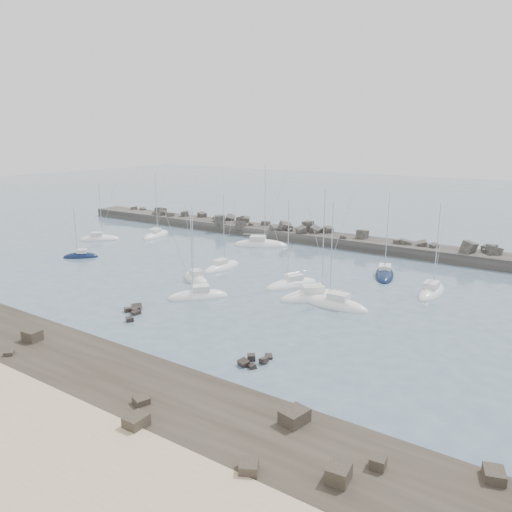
% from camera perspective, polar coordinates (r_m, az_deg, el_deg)
% --- Properties ---
extents(ground, '(400.00, 400.00, 0.00)m').
position_cam_1_polar(ground, '(63.11, -5.27, -5.03)').
color(ground, slate).
rests_on(ground, ground).
extents(rock_shelf, '(140.00, 12.10, 1.94)m').
position_cam_1_polar(rock_shelf, '(49.30, -21.81, -11.59)').
color(rock_shelf, '#2B241D').
rests_on(rock_shelf, ground).
extents(rock_cluster_near, '(3.66, 4.57, 1.12)m').
position_cam_1_polar(rock_cluster_near, '(60.30, -13.78, -6.17)').
color(rock_cluster_near, black).
rests_on(rock_cluster_near, ground).
extents(rock_cluster_far, '(2.25, 3.70, 0.88)m').
position_cam_1_polar(rock_cluster_far, '(46.38, -0.30, -11.92)').
color(rock_cluster_far, black).
rests_on(rock_cluster_far, ground).
extents(breakwater, '(115.00, 7.70, 5.24)m').
position_cam_1_polar(breakwater, '(97.52, 5.63, 1.95)').
color(breakwater, '#33312D').
rests_on(breakwater, ground).
extents(sailboat_0, '(7.07, 7.01, 12.10)m').
position_cam_1_polar(sailboat_0, '(102.40, -17.47, 1.83)').
color(sailboat_0, white).
rests_on(sailboat_0, ground).
extents(sailboat_1, '(4.71, 9.09, 13.73)m').
position_cam_1_polar(sailboat_1, '(103.33, -11.35, 2.31)').
color(sailboat_1, white).
rests_on(sailboat_1, ground).
extents(sailboat_2, '(5.48, 5.14, 9.35)m').
position_cam_1_polar(sailboat_2, '(88.93, -19.40, -0.08)').
color(sailboat_2, '#0E1C3D').
rests_on(sailboat_2, ground).
extents(sailboat_3, '(2.70, 7.78, 12.20)m').
position_cam_1_polar(sailboat_3, '(77.39, -3.92, -1.32)').
color(sailboat_3, white).
rests_on(sailboat_3, ground).
extents(sailboat_4, '(10.46, 7.35, 15.97)m').
position_cam_1_polar(sailboat_4, '(92.52, 0.51, 1.25)').
color(sailboat_4, white).
rests_on(sailboat_4, ground).
extents(sailboat_5, '(7.35, 5.19, 11.53)m').
position_cam_1_polar(sailboat_5, '(71.37, -6.91, -2.69)').
color(sailboat_5, white).
rests_on(sailboat_5, ground).
extents(sailboat_6, '(5.82, 8.36, 12.82)m').
position_cam_1_polar(sailboat_6, '(68.62, 4.10, -3.32)').
color(sailboat_6, white).
rests_on(sailboat_6, ground).
extents(sailboat_7, '(8.59, 8.87, 14.90)m').
position_cam_1_polar(sailboat_7, '(63.71, 6.85, -4.75)').
color(sailboat_7, white).
rests_on(sailboat_7, ground).
extents(sailboat_8, '(5.29, 8.90, 13.41)m').
position_cam_1_polar(sailboat_8, '(75.54, 14.46, -2.12)').
color(sailboat_8, '#0E1C3D').
rests_on(sailboat_8, ground).
extents(sailboat_9, '(8.61, 2.69, 13.69)m').
position_cam_1_polar(sailboat_9, '(61.38, 9.01, -5.55)').
color(sailboat_9, white).
rests_on(sailboat_9, ground).
extents(sailboat_10, '(2.62, 8.02, 12.77)m').
position_cam_1_polar(sailboat_10, '(69.10, 19.42, -3.97)').
color(sailboat_10, white).
rests_on(sailboat_10, ground).
extents(sailboat_13, '(6.95, 7.26, 12.26)m').
position_cam_1_polar(sailboat_13, '(64.10, -6.64, -4.63)').
color(sailboat_13, white).
rests_on(sailboat_13, ground).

